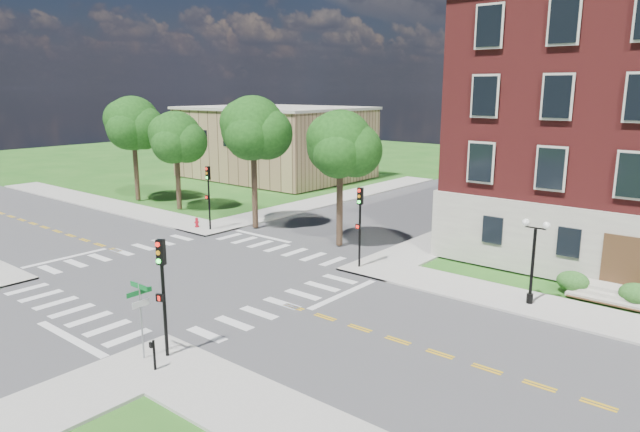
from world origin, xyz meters
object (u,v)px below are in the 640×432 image
Objects in this scene: traffic_signal_ne at (360,217)px; street_sign_pole at (140,306)px; push_button_post at (154,353)px; twin_lamp_west at (533,257)px; fire_hydrant at (197,223)px; traffic_signal_nw at (208,189)px; traffic_signal_se at (163,283)px.

traffic_signal_ne reaches higher than street_sign_pole.
street_sign_pole is 2.58× the size of push_button_post.
traffic_signal_ne is at bearing -176.96° from twin_lamp_west.
push_button_post is at bearing -84.45° from traffic_signal_ne.
push_button_post is 1.60× the size of fire_hydrant.
push_button_post is at bearing -45.27° from traffic_signal_nw.
traffic_signal_se is at bearing -44.54° from traffic_signal_nw.
traffic_signal_se is 1.00× the size of traffic_signal_ne.
traffic_signal_se reaches higher than push_button_post.
traffic_signal_nw is 24.13m from twin_lamp_west.
twin_lamp_west is at bearing 58.47° from traffic_signal_se.
twin_lamp_west is at bearing 0.46° from traffic_signal_nw.
traffic_signal_se is 1.00× the size of traffic_signal_nw.
traffic_signal_se is at bearing -41.72° from fire_hydrant.
push_button_post is at bearing -58.33° from traffic_signal_se.
twin_lamp_west is (9.15, 14.91, -0.66)m from traffic_signal_se.
traffic_signal_se and traffic_signal_nw have the same top height.
fire_hydrant is (-15.79, 15.26, -1.84)m from street_sign_pole.
traffic_signal_ne reaches higher than twin_lamp_west.
traffic_signal_ne is 1.00× the size of traffic_signal_nw.
fire_hydrant is at bearing -172.61° from traffic_signal_nw.
traffic_signal_ne and traffic_signal_nw have the same top height.
push_button_post is at bearing -42.57° from fire_hydrant.
traffic_signal_ne is 15.12m from street_sign_pole.
twin_lamp_west is 25.55m from fire_hydrant.
traffic_signal_se is 1.24m from street_sign_pole.
fire_hydrant is (-15.44, 0.17, -2.72)m from traffic_signal_ne.
street_sign_pole is 4.13× the size of fire_hydrant.
fire_hydrant is (-16.94, 15.56, -0.33)m from push_button_post.
push_button_post is (1.15, -0.30, -1.51)m from street_sign_pole.
street_sign_pole reaches higher than fire_hydrant.
traffic_signal_nw is 1.13× the size of twin_lamp_west.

